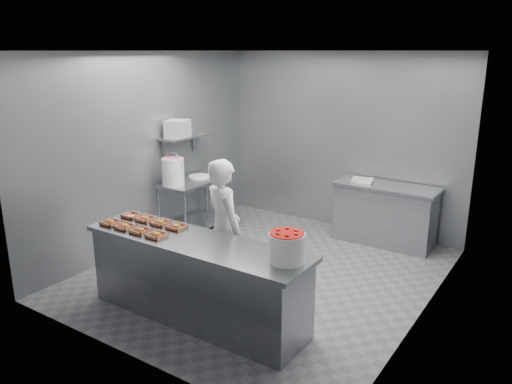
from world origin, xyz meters
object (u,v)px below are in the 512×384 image
tray_3 (157,235)px  tray_7 (177,227)px  tray_4 (132,215)px  tray_1 (125,226)px  tray_5 (146,219)px  service_counter (197,279)px  tray_0 (111,222)px  strawberry_tub (287,246)px  prep_table (196,199)px  tray_6 (161,223)px  glaze_bucket (173,171)px  appliance (178,129)px  tray_2 (141,231)px  back_counter (385,214)px  worker (224,229)px

tray_3 → tray_7: bearing=90.0°
tray_4 → tray_1: bearing=-52.8°
tray_5 → tray_4: bearing=180.0°
service_counter → tray_5: size_ratio=13.88×
tray_0 → tray_3: same height
tray_7 → strawberry_tub: (1.47, -0.09, 0.13)m
tray_1 → tray_4: size_ratio=1.00×
prep_table → tray_6: 2.09m
prep_table → glaze_bucket: (-0.05, -0.43, 0.52)m
tray_6 → appliance: size_ratio=0.56×
tray_5 → strawberry_tub: strawberry_tub is taller
glaze_bucket → tray_1: bearing=-63.8°
service_counter → tray_7: 0.64m
service_counter → tray_3: 0.64m
service_counter → tray_7: tray_7 is taller
tray_7 → prep_table: bearing=124.9°
strawberry_tub → appliance: (-2.89, 1.72, 0.64)m
tray_3 → tray_6: size_ratio=1.00×
tray_6 → glaze_bucket: 1.74m
tray_2 → tray_5: (-0.24, 0.31, 0.00)m
tray_1 → strawberry_tub: 1.96m
service_counter → tray_0: size_ratio=13.88×
tray_4 → prep_table: bearing=106.6°
tray_2 → strawberry_tub: 1.72m
service_counter → tray_7: (-0.40, 0.16, 0.47)m
tray_7 → tray_0: bearing=-156.5°
service_counter → tray_2: bearing=-166.3°
service_counter → tray_4: (-1.12, 0.16, 0.47)m
prep_table → back_counter: same height
tray_0 → tray_7: (0.72, 0.31, 0.00)m
back_counter → tray_5: tray_5 is taller
back_counter → service_counter: bearing=-105.5°
back_counter → tray_0: (-2.02, -3.41, 0.47)m
strawberry_tub → appliance: size_ratio=1.03×
tray_4 → tray_5: bearing=-0.0°
tray_0 → appliance: bearing=109.9°
service_counter → tray_1: bearing=-169.9°
prep_table → tray_5: tray_5 is taller
service_counter → tray_3: bearing=-158.6°
tray_0 → tray_6: bearing=33.1°
back_counter → tray_2: size_ratio=8.01×
tray_7 → appliance: 2.29m
prep_table → tray_3: bearing=-59.3°
tray_4 → worker: bearing=23.2°
tray_4 → tray_7: size_ratio=1.00×
back_counter → strawberry_tub: (0.17, -3.19, 0.60)m
service_counter → tray_5: bearing=169.9°
tray_0 → tray_4: (0.00, 0.31, -0.00)m
tray_0 → appliance: size_ratio=0.56×
tray_5 → tray_0: bearing=-127.5°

